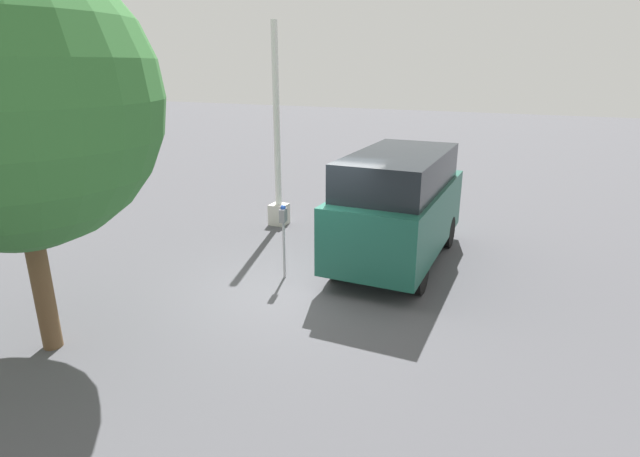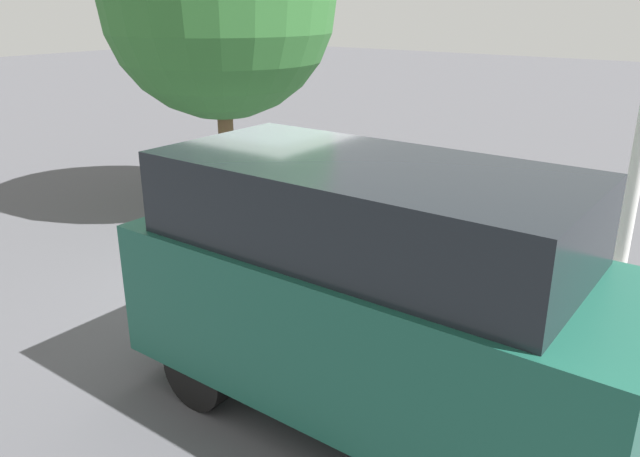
{
  "view_description": "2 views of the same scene",
  "coord_description": "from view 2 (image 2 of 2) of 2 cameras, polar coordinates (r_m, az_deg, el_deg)",
  "views": [
    {
      "loc": [
        -7.66,
        -3.88,
        4.07
      ],
      "look_at": [
        1.08,
        0.05,
        0.92
      ],
      "focal_mm": 28.0,
      "sensor_mm": 36.0,
      "label": 1
    },
    {
      "loc": [
        4.77,
        -5.41,
        3.61
      ],
      "look_at": [
        0.42,
        0.45,
        0.95
      ],
      "focal_mm": 35.0,
      "sensor_mm": 36.0,
      "label": 2
    }
  ],
  "objects": [
    {
      "name": "ground_plane",
      "position": [
        8.07,
        -4.34,
        -6.63
      ],
      "size": [
        80.0,
        80.0,
        0.0
      ],
      "primitive_type": "plane",
      "color": "#4C4C51"
    },
    {
      "name": "parked_van",
      "position": [
        5.41,
        4.65,
        -5.55
      ],
      "size": [
        4.46,
        1.88,
        2.39
      ],
      "rotation": [
        0.0,
        0.0,
        -0.0
      ],
      "color": "#195142",
      "rests_on": "ground"
    },
    {
      "name": "street_tree",
      "position": [
        11.31,
        -9.22,
        19.86
      ],
      "size": [
        3.98,
        3.98,
        5.62
      ],
      "color": "brown",
      "rests_on": "ground"
    },
    {
      "name": "parking_meter_near",
      "position": [
        7.77,
        0.86,
        1.25
      ],
      "size": [
        0.22,
        0.15,
        1.51
      ],
      "rotation": [
        0.0,
        0.0,
        0.2
      ],
      "color": "#9E9EA3",
      "rests_on": "ground"
    },
    {
      "name": "lamp_post",
      "position": [
        8.11,
        26.78,
        3.76
      ],
      "size": [
        0.44,
        0.44,
        5.1
      ],
      "color": "beige",
      "rests_on": "ground"
    }
  ]
}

